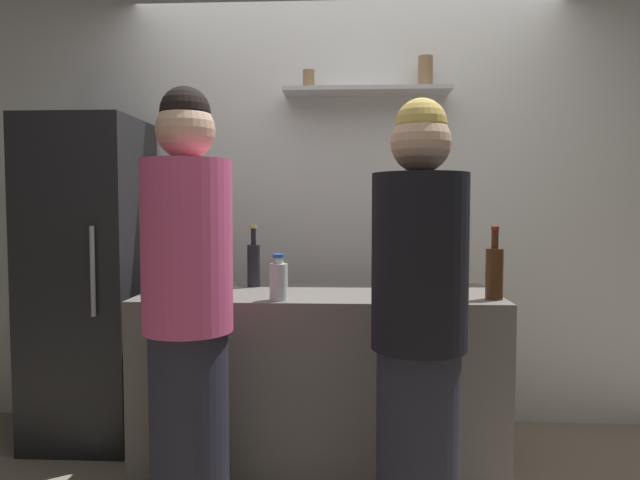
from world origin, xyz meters
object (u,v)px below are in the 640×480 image
at_px(wine_bottle_amber_glass, 494,272).
at_px(person_pink_top, 188,319).
at_px(wine_bottle_dark_glass, 254,263).
at_px(wine_bottle_green_glass, 180,260).
at_px(utensil_holder, 403,273).
at_px(baking_pan, 187,286).
at_px(wine_bottle_pale_glass, 429,273).
at_px(refrigerator, 90,281).
at_px(water_bottle_plastic, 279,280).
at_px(person_blonde, 419,337).

xyz_separation_m(wine_bottle_amber_glass, person_pink_top, (-1.25, -0.42, -0.14)).
bearing_deg(wine_bottle_dark_glass, wine_bottle_green_glass, 167.56).
xyz_separation_m(wine_bottle_amber_glass, wine_bottle_green_glass, (-1.54, 0.44, 0.00)).
bearing_deg(person_pink_top, utensil_holder, 78.69).
height_order(baking_pan, wine_bottle_green_glass, wine_bottle_green_glass).
distance_m(wine_bottle_dark_glass, wine_bottle_pale_glass, 0.89).
distance_m(refrigerator, utensil_holder, 1.71).
xyz_separation_m(utensil_holder, wine_bottle_amber_glass, (0.36, -0.40, 0.06)).
relative_size(refrigerator, person_pink_top, 1.02).
height_order(wine_bottle_pale_glass, water_bottle_plastic, wine_bottle_pale_glass).
height_order(refrigerator, person_pink_top, refrigerator).
xyz_separation_m(wine_bottle_dark_glass, water_bottle_plastic, (0.18, -0.42, -0.03)).
height_order(water_bottle_plastic, person_blonde, person_blonde).
height_order(wine_bottle_pale_glass, person_blonde, person_blonde).
bearing_deg(wine_bottle_amber_glass, water_bottle_plastic, -175.34).
relative_size(person_pink_top, person_blonde, 1.04).
xyz_separation_m(refrigerator, wine_bottle_pale_glass, (1.80, -0.42, 0.10)).
xyz_separation_m(utensil_holder, wine_bottle_dark_glass, (-0.77, -0.05, 0.05)).
xyz_separation_m(water_bottle_plastic, person_blonde, (0.56, -0.43, -0.15)).
bearing_deg(baking_pan, person_blonde, -33.09).
xyz_separation_m(refrigerator, wine_bottle_dark_glass, (0.94, -0.17, 0.12)).
relative_size(wine_bottle_green_glass, person_pink_top, 0.20).
bearing_deg(wine_bottle_amber_glass, utensil_holder, 131.99).
relative_size(wine_bottle_dark_glass, person_pink_top, 0.18).
distance_m(wine_bottle_dark_glass, wine_bottle_green_glass, 0.42).
xyz_separation_m(wine_bottle_green_glass, person_pink_top, (0.28, -0.86, -0.14)).
bearing_deg(utensil_holder, wine_bottle_pale_glass, -73.55).
xyz_separation_m(wine_bottle_dark_glass, wine_bottle_green_glass, (-0.41, 0.09, 0.01)).
bearing_deg(wine_bottle_amber_glass, wine_bottle_pale_glass, 161.09).
bearing_deg(person_pink_top, refrigerator, 167.07).
bearing_deg(wine_bottle_amber_glass, refrigerator, 165.94).
distance_m(baking_pan, water_bottle_plastic, 0.54).
relative_size(baking_pan, wine_bottle_pale_glass, 1.20).
relative_size(baking_pan, utensil_holder, 1.51).
bearing_deg(wine_bottle_amber_glass, person_blonde, -127.60).
height_order(utensil_holder, water_bottle_plastic, utensil_holder).
xyz_separation_m(wine_bottle_pale_glass, person_pink_top, (-0.98, -0.51, -0.12)).
bearing_deg(water_bottle_plastic, baking_pan, 153.12).
height_order(utensil_holder, wine_bottle_amber_glass, wine_bottle_amber_glass).
bearing_deg(wine_bottle_dark_glass, utensil_holder, 4.07).
relative_size(refrigerator, person_blonde, 1.06).
distance_m(wine_bottle_pale_glass, water_bottle_plastic, 0.70).
bearing_deg(wine_bottle_dark_glass, refrigerator, 169.74).
relative_size(wine_bottle_amber_glass, wine_bottle_dark_glass, 1.02).
xyz_separation_m(baking_pan, wine_bottle_pale_glass, (1.15, -0.07, 0.08)).
bearing_deg(wine_bottle_green_glass, utensil_holder, -1.73).
relative_size(wine_bottle_dark_glass, wine_bottle_green_glass, 0.92).
bearing_deg(wine_bottle_pale_glass, wine_bottle_dark_glass, 163.45).
bearing_deg(refrigerator, person_pink_top, -48.94).
bearing_deg(wine_bottle_green_glass, person_blonde, -39.56).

